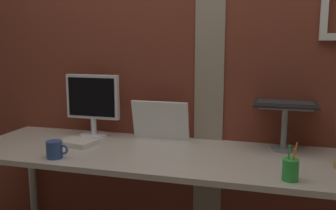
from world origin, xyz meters
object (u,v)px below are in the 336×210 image
at_px(monitor, 93,101).
at_px(whiteboard_panel, 160,120).
at_px(laptop, 286,93).
at_px(pen_cup, 290,169).
at_px(coffee_mug, 55,150).

xyz_separation_m(monitor, whiteboard_panel, (0.44, 0.03, -0.11)).
bearing_deg(laptop, pen_cup, -87.83).
xyz_separation_m(laptop, pen_cup, (0.02, -0.56, -0.26)).
xyz_separation_m(whiteboard_panel, coffee_mug, (-0.43, -0.51, -0.08)).
distance_m(laptop, whiteboard_panel, 0.76).
xyz_separation_m(whiteboard_panel, pen_cup, (0.76, -0.51, -0.07)).
relative_size(laptop, whiteboard_panel, 0.96).
distance_m(monitor, laptop, 1.18).
relative_size(laptop, pen_cup, 1.97).
distance_m(laptop, coffee_mug, 1.31).
distance_m(monitor, whiteboard_panel, 0.46).
bearing_deg(whiteboard_panel, laptop, 3.64).
bearing_deg(coffee_mug, laptop, 25.62).
relative_size(monitor, laptop, 1.16).
distance_m(laptop, pen_cup, 0.62).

